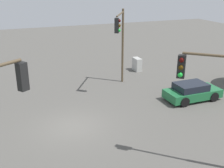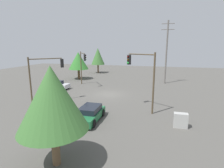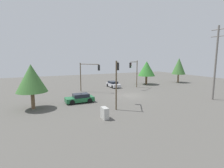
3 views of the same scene
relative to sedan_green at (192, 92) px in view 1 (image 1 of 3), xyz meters
The scene contains 4 objects.
ground_plane 9.23m from the sedan_green, 84.98° to the right, with size 80.00×80.00×0.00m, color #54514C.
sedan_green is the anchor object (origin of this frame).
traffic_signal_cross 6.88m from the sedan_green, 138.92° to the right, with size 3.08×1.99×6.20m.
electrical_cabinet 7.99m from the sedan_green, behind, with size 1.14×0.56×1.26m, color #B2B2AD.
Camera 1 is at (14.86, -3.32, 8.28)m, focal length 45.00 mm.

